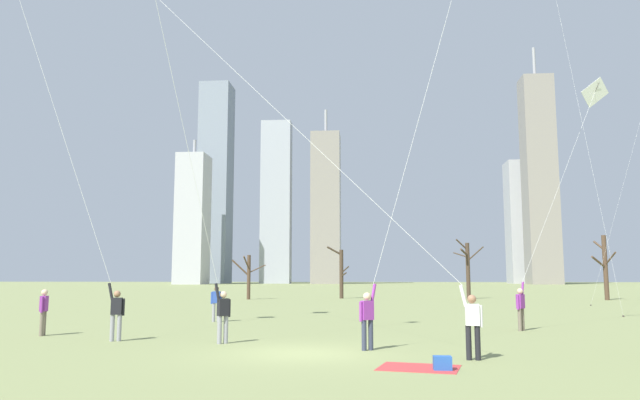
{
  "coord_description": "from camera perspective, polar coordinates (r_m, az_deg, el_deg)",
  "views": [
    {
      "loc": [
        1.83,
        -16.58,
        2.09
      ],
      "look_at": [
        0.0,
        6.0,
        4.98
      ],
      "focal_mm": 33.51,
      "sensor_mm": 36.0,
      "label": 1
    }
  ],
  "objects": [
    {
      "name": "bystander_far_off_by_trees",
      "position": [
        28.26,
        -9.88,
        -9.57
      ],
      "size": [
        0.51,
        0.23,
        1.62
      ],
      "color": "gray",
      "rests_on": "ground"
    },
    {
      "name": "skyline_short_annex",
      "position": [
        164.95,
        0.57,
        -0.73
      ],
      "size": [
        7.97,
        8.16,
        48.7
      ],
      "color": "gray",
      "rests_on": "ground"
    },
    {
      "name": "bare_tree_left_of_center",
      "position": [
        56.79,
        13.92,
        -6.31
      ],
      "size": [
        2.58,
        2.42,
        5.49
      ],
      "color": "#423326",
      "rests_on": "ground"
    },
    {
      "name": "ground_plane",
      "position": [
        16.81,
        -1.7,
        -14.41
      ],
      "size": [
        400.0,
        400.0,
        0.0
      ],
      "primitive_type": "plane",
      "color": "#848E56"
    },
    {
      "name": "skyline_squat_block",
      "position": [
        171.62,
        -4.21,
        -0.14
      ],
      "size": [
        8.52,
        5.12,
        46.7
      ],
      "color": "#9EA3AD",
      "rests_on": "ground"
    },
    {
      "name": "picnic_spot",
      "position": [
        14.2,
        10.67,
        -15.22
      ],
      "size": [
        2.07,
        1.77,
        0.31
      ],
      "color": "#CC3838",
      "rests_on": "ground"
    },
    {
      "name": "kite_flyer_midfield_left_green",
      "position": [
        17.69,
        6.44,
        -4.08
      ],
      "size": [
        5.52,
        3.03,
        18.21
      ],
      "color": "#33384C",
      "rests_on": "ground"
    },
    {
      "name": "skyline_tall_tower",
      "position": [
        179.38,
        -9.96,
        1.67
      ],
      "size": [
        8.87,
        9.26,
        59.29
      ],
      "color": "gray",
      "rests_on": "ground"
    },
    {
      "name": "kite_flyer_midfield_center_pink",
      "position": [
        21.04,
        -20.78,
        -3.64
      ],
      "size": [
        6.02,
        0.76,
        15.91
      ],
      "color": "gray",
      "rests_on": "ground"
    },
    {
      "name": "skyline_mid_tower_left",
      "position": [
        158.75,
        -12.07,
        -1.77
      ],
      "size": [
        7.38,
        8.82,
        37.84
      ],
      "color": "#B2B2B7",
      "rests_on": "ground"
    },
    {
      "name": "bare_tree_center",
      "position": [
        56.77,
        2.02,
        -6.92
      ],
      "size": [
        2.15,
        1.3,
        4.9
      ],
      "color": "#423326",
      "rests_on": "ground"
    },
    {
      "name": "skyline_mid_tower_right",
      "position": [
        178.92,
        19.28,
        -2.0
      ],
      "size": [
        11.55,
        8.24,
        34.55
      ],
      "color": "#B2B2B7",
      "rests_on": "ground"
    },
    {
      "name": "kite_flyer_foreground_right_white",
      "position": [
        25.79,
        20.28,
        -4.49
      ],
      "size": [
        5.72,
        4.57,
        11.31
      ],
      "color": "#726656",
      "rests_on": "ground"
    },
    {
      "name": "skyline_slender_spire",
      "position": [
        165.73,
        20.23,
        1.93
      ],
      "size": [
        7.78,
        7.31,
        62.87
      ],
      "color": "gray",
      "rests_on": "ground"
    },
    {
      "name": "bare_tree_far_right_edge",
      "position": [
        58.42,
        25.55,
        -5.69
      ],
      "size": [
        2.06,
        2.49,
        5.68
      ],
      "color": "#4C3828",
      "rests_on": "ground"
    },
    {
      "name": "kite_flyer_midfield_right_orange",
      "position": [
        17.01,
        3.87,
        -0.82
      ],
      "size": [
        14.59,
        7.41,
        16.7
      ],
      "color": "black",
      "rests_on": "ground"
    },
    {
      "name": "bystander_watching_nearby",
      "position": [
        23.61,
        -24.89,
        -9.48
      ],
      "size": [
        0.26,
        0.5,
        1.62
      ],
      "color": "#726656",
      "rests_on": "ground"
    },
    {
      "name": "kite_flyer_foreground_left_teal",
      "position": [
        18.79,
        -10.45,
        -5.08
      ],
      "size": [
        3.56,
        5.03,
        18.29
      ],
      "color": "gray",
      "rests_on": "ground"
    },
    {
      "name": "bare_tree_leftmost",
      "position": [
        54.84,
        -6.88,
        -7.12
      ],
      "size": [
        3.0,
        2.09,
        3.99
      ],
      "color": "#4C3828",
      "rests_on": "ground"
    }
  ]
}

